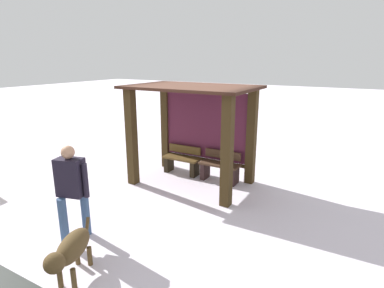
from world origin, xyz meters
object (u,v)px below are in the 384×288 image
(bus_shelter, at_px, (196,118))
(dog, at_px, (71,250))
(bench_left_inside, at_px, (182,161))
(person_walking, at_px, (71,186))
(bench_center_inside, at_px, (220,168))

(bus_shelter, xyz_separation_m, dog, (0.32, -4.07, -1.12))
(bus_shelter, bearing_deg, bench_left_inside, 157.73)
(bus_shelter, relative_size, dog, 2.75)
(dog, bearing_deg, person_walking, 137.06)
(bus_shelter, distance_m, person_walking, 3.42)
(bench_left_inside, height_order, bench_center_inside, bench_center_inside)
(bench_center_inside, bearing_deg, bus_shelter, -157.75)
(person_walking, relative_size, dog, 1.54)
(bench_left_inside, relative_size, bench_center_inside, 1.00)
(dog, bearing_deg, bus_shelter, 94.56)
(bench_center_inside, distance_m, dog, 4.30)
(bench_center_inside, bearing_deg, dog, -92.99)
(bench_left_inside, distance_m, dog, 4.38)
(bus_shelter, distance_m, bench_left_inside, 1.39)
(bench_center_inside, bearing_deg, person_walking, -105.82)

